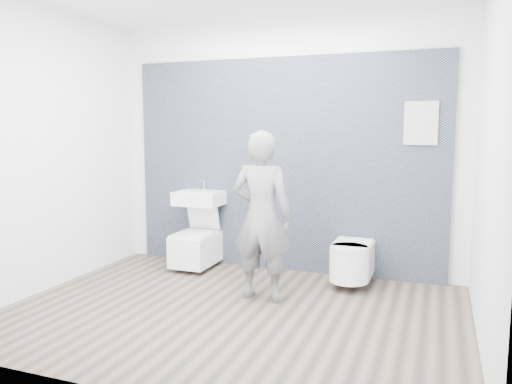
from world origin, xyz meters
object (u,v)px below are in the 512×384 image
(toilet_square, at_px, (196,247))
(visitor, at_px, (262,216))
(toilet_rounded, at_px, (351,261))
(washbasin, at_px, (199,198))

(toilet_square, height_order, visitor, visitor)
(toilet_rounded, bearing_deg, toilet_square, 178.64)
(washbasin, bearing_deg, toilet_square, -90.00)
(toilet_square, xyz_separation_m, toilet_rounded, (1.80, -0.04, 0.01))
(washbasin, distance_m, visitor, 1.36)
(visitor, bearing_deg, toilet_square, -32.95)
(toilet_square, distance_m, visitor, 1.41)
(washbasin, distance_m, toilet_rounded, 1.89)
(visitor, bearing_deg, toilet_rounded, -135.34)
(washbasin, distance_m, toilet_square, 0.57)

